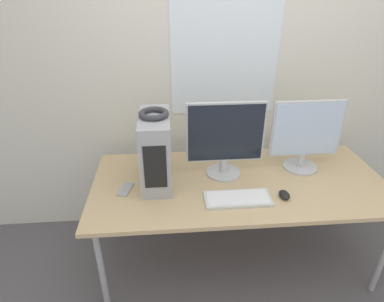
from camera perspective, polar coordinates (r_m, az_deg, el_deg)
name	(u,v)px	position (r m, az deg, el deg)	size (l,w,h in m)	color
wall_back	(229,65)	(2.47, 6.60, 14.87)	(8.00, 0.07, 2.70)	beige
desk	(239,186)	(2.22, 8.38, -6.18)	(1.97, 0.89, 0.71)	tan
pc_tower	(156,150)	(2.07, -6.44, 0.15)	(0.19, 0.44, 0.46)	#9E9EA3
headphones	(154,114)	(1.97, -6.82, 6.62)	(0.19, 0.19, 0.04)	#333338
monitor_main	(225,139)	(2.13, 5.94, 2.20)	(0.52, 0.24, 0.52)	#B7B7BC
monitor_right_near	(306,135)	(2.33, 19.54, 2.69)	(0.49, 0.24, 0.50)	#B7B7BC
keyboard	(238,199)	(2.01, 8.12, -8.39)	(0.41, 0.17, 0.02)	silver
mouse	(284,195)	(2.09, 16.09, -7.48)	(0.06, 0.10, 0.03)	black
cell_phone	(125,189)	(2.12, -11.74, -6.67)	(0.10, 0.16, 0.01)	#99999E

